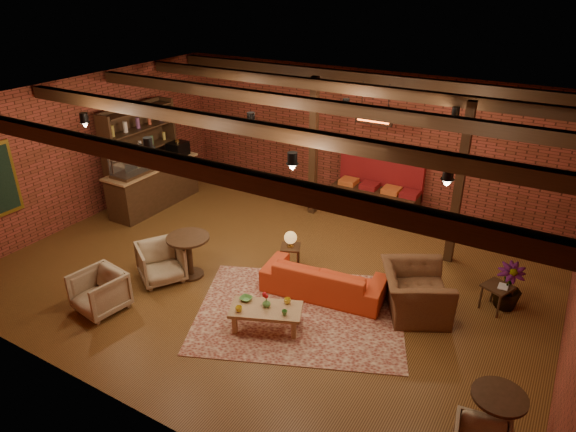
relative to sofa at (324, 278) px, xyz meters
The scene contains 26 objects.
floor 1.26m from the sofa, 164.62° to the left, with size 10.00×10.00×0.00m, color #412610.
ceiling 3.13m from the sofa, 164.62° to the left, with size 10.00×8.00×0.02m, color black.
wall_back 4.66m from the sofa, 105.23° to the left, with size 10.00×0.02×3.20m, color brown.
wall_front 4.07m from the sofa, 107.75° to the right, with size 10.00×0.02×3.20m, color brown.
wall_left 6.32m from the sofa, behind, with size 0.02×8.00×3.20m, color brown.
ceiling_beams 3.02m from the sofa, 164.62° to the left, with size 9.80×6.40×0.22m, color black, non-canonical shape.
ceiling_pipe 3.39m from the sofa, 121.46° to the left, with size 0.12×0.12×9.60m, color black.
post_left 3.65m from the sofa, 121.29° to the left, with size 0.16×0.16×3.20m, color black.
post_right 3.11m from the sofa, 55.07° to the left, with size 0.16×0.16×3.20m, color black.
service_counter 5.46m from the sofa, 165.92° to the left, with size 0.80×2.50×1.60m, color black, non-canonical shape.
plant_counter 5.47m from the sofa, 163.60° to the left, with size 0.35×0.39×0.30m, color #337F33.
shelving_hutch 5.92m from the sofa, 165.92° to the left, with size 0.52×2.00×2.40m, color black, non-canonical shape.
banquette 3.92m from the sofa, 98.47° to the left, with size 2.10×0.70×1.00m, color maroon, non-canonical shape.
service_sign 4.02m from the sofa, 99.56° to the left, with size 0.86×0.06×0.30m, color #FF5419.
ceiling_spotlights 2.82m from the sofa, 164.62° to the left, with size 6.40×4.40×0.28m, color black, non-canonical shape.
rug 0.79m from the sofa, 96.62° to the right, with size 3.43×2.62×0.01m, color maroon.
sofa is the anchor object (origin of this frame).
coffee_table 1.40m from the sofa, 105.12° to the right, with size 1.27×0.96×0.64m.
side_table_lamp 1.12m from the sofa, 153.21° to the left, with size 0.49×0.49×0.78m.
round_table_left 2.56m from the sofa, 163.29° to the right, with size 0.80×0.80×0.83m.
armchair_a 3.03m from the sofa, 158.70° to the right, with size 0.78×0.73×0.80m, color beige.
armchair_b 3.85m from the sofa, 142.49° to the right, with size 0.76×0.71×0.78m, color beige.
armchair_right 1.60m from the sofa, 10.51° to the left, with size 1.22×0.79×1.06m, color brown.
side_table_book 2.94m from the sofa, 21.03° to the left, with size 0.56×0.56×0.49m.
round_table_right 3.72m from the sofa, 29.70° to the right, with size 0.65×0.65×0.77m.
plant_tall 3.26m from the sofa, 22.96° to the left, with size 1.40×1.40×2.51m, color #4C7F4C.
Camera 1 is at (4.52, -7.29, 5.28)m, focal length 32.00 mm.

